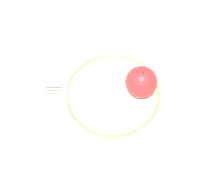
{
  "coord_description": "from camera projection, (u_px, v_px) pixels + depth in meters",
  "views": [
    {
      "loc": [
        -0.02,
        0.24,
        0.45
      ],
      "look_at": [
        0.0,
        0.0,
        0.03
      ],
      "focal_mm": 35.0,
      "sensor_mm": 36.0,
      "label": 1
    }
  ],
  "objects": [
    {
      "name": "ground_plane",
      "position": [
        113.0,
        94.0,
        0.51
      ],
      "size": [
        2.0,
        2.0,
        0.0
      ],
      "primitive_type": "plane",
      "color": "#BB9E8E"
    },
    {
      "name": "apple_red_whole",
      "position": [
        141.0,
        82.0,
        0.47
      ],
      "size": [
        0.07,
        0.07,
        0.08
      ],
      "color": "red",
      "rests_on": "plate"
    },
    {
      "name": "plate",
      "position": [
        112.0,
        93.0,
        0.5
      ],
      "size": [
        0.23,
        0.23,
        0.01
      ],
      "color": "beige",
      "rests_on": "ground_plane"
    },
    {
      "name": "fork",
      "position": [
        83.0,
        91.0,
        0.49
      ],
      "size": [
        0.18,
        0.03,
        0.0
      ],
      "rotation": [
        0.0,
        0.0,
        0.09
      ],
      "color": "silver",
      "rests_on": "plate"
    }
  ]
}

